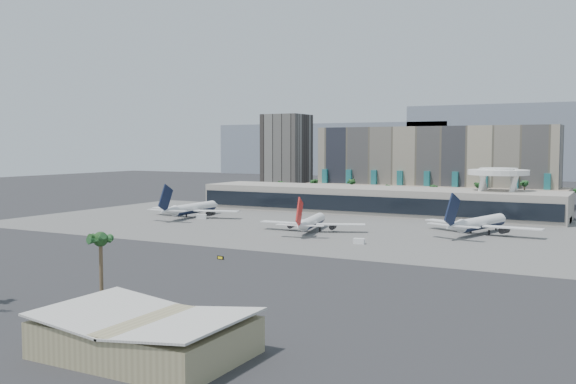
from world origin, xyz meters
The scene contains 16 objects.
ground centered at (0.00, 0.00, 0.00)m, with size 900.00×900.00×0.00m, color #232326.
apron_pad centered at (0.00, 55.00, 0.03)m, with size 260.00×130.00×0.06m, color #5B5B59.
mountain_ridge centered at (27.88, 470.00, 29.89)m, with size 680.00×60.00×70.00m.
hotel centered at (10.00, 174.41, 16.81)m, with size 140.00×30.00×42.00m.
office_tower centered at (-95.00, 200.00, 22.94)m, with size 30.00×30.00×52.00m.
terminal centered at (0.00, 109.84, 6.52)m, with size 170.00×32.50×14.50m.
saucer_structure centered at (55.00, 116.00, 18.45)m, with size 26.00×26.00×21.89m.
palm_row centered at (7.00, 145.00, 10.50)m, with size 157.80×2.80×13.10m.
hangar_right centered at (42.00, -100.00, 2.95)m, with size 30.55×20.60×6.89m.
airliner_left centered at (-64.15, 54.23, 3.99)m, with size 44.53×45.90×15.84m.
airliner_centre centered at (2.78, 36.92, 3.58)m, with size 39.01×40.54×14.19m.
airliner_right centered at (58.66, 58.87, 4.02)m, with size 43.55×45.17×15.93m.
service_vehicle_a centered at (-56.47, 50.74, 1.03)m, with size 4.19×2.05×2.05m, color white.
service_vehicle_b centered at (29.45, 17.58, 0.91)m, with size 3.55×2.03×1.83m, color white.
taxiway_sign centered at (5.88, -26.76, 0.49)m, with size 2.20×0.54×0.99m.
near_palm_b centered at (19.42, -85.96, 12.78)m, with size 6.00×6.00×15.71m.
Camera 1 is at (105.65, -173.45, 31.63)m, focal length 40.00 mm.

